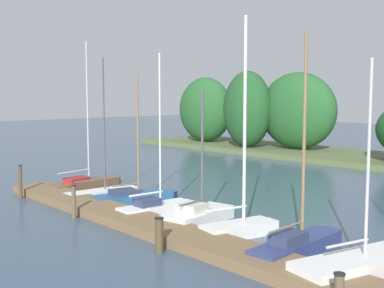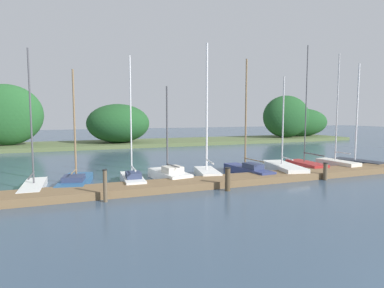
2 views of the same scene
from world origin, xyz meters
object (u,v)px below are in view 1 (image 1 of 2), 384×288
(sailboat_3, at_px, (157,207))
(sailboat_4, at_px, (200,214))
(sailboat_5, at_px, (242,223))
(mooring_piling_0, at_px, (20,182))
(sailboat_1, at_px, (103,191))
(sailboat_2, at_px, (135,195))
(mooring_piling_2, at_px, (159,235))
(sailboat_0, at_px, (86,182))
(sailboat_6, at_px, (299,242))
(sailboat_7, at_px, (362,264))
(mooring_piling_1, at_px, (74,202))

(sailboat_3, distance_m, sailboat_4, 2.15)
(sailboat_5, bearing_deg, mooring_piling_0, 117.16)
(sailboat_1, xyz_separation_m, sailboat_2, (1.89, 0.53, -0.01))
(sailboat_2, bearing_deg, sailboat_5, -83.20)
(sailboat_3, xyz_separation_m, mooring_piling_2, (3.98, -3.01, 0.24))
(sailboat_0, relative_size, sailboat_3, 1.16)
(sailboat_0, relative_size, mooring_piling_0, 4.78)
(sailboat_6, xyz_separation_m, mooring_piling_0, (-13.84, -3.06, 0.43))
(sailboat_0, height_order, sailboat_7, sailboat_0)
(sailboat_3, height_order, sailboat_6, sailboat_6)
(sailboat_3, height_order, sailboat_7, sailboat_3)
(sailboat_2, relative_size, sailboat_6, 0.85)
(sailboat_0, xyz_separation_m, sailboat_3, (7.21, -0.83, 0.01))
(sailboat_1, xyz_separation_m, mooring_piling_2, (8.60, -3.29, 0.28))
(sailboat_1, xyz_separation_m, mooring_piling_1, (2.97, -3.19, 0.40))
(sailboat_5, bearing_deg, sailboat_3, 105.93)
(sailboat_0, relative_size, sailboat_7, 1.30)
(sailboat_4, xyz_separation_m, sailboat_7, (7.17, -0.59, -0.02))
(sailboat_1, bearing_deg, mooring_piling_2, -109.27)
(sailboat_4, relative_size, mooring_piling_2, 4.59)
(sailboat_7, bearing_deg, sailboat_4, 97.50)
(sailboat_2, xyz_separation_m, sailboat_3, (2.74, -0.82, 0.05))
(sailboat_7, bearing_deg, sailboat_2, 97.59)
(sailboat_3, height_order, sailboat_4, sailboat_3)
(sailboat_0, relative_size, mooring_piling_2, 6.83)
(sailboat_4, distance_m, sailboat_6, 4.84)
(sailboat_7, bearing_deg, sailboat_1, 100.41)
(sailboat_0, distance_m, sailboat_6, 14.16)
(sailboat_2, bearing_deg, sailboat_4, -83.97)
(sailboat_5, distance_m, mooring_piling_2, 3.40)
(sailboat_5, bearing_deg, sailboat_1, 101.67)
(mooring_piling_0, xyz_separation_m, mooring_piling_2, (10.88, -0.14, -0.24))
(sailboat_4, bearing_deg, sailboat_2, 75.88)
(sailboat_2, distance_m, mooring_piling_2, 7.74)
(mooring_piling_2, bearing_deg, sailboat_1, 159.05)
(sailboat_2, bearing_deg, sailboat_7, -84.11)
(sailboat_2, relative_size, sailboat_3, 0.89)
(sailboat_3, xyz_separation_m, mooring_piling_1, (-1.66, -2.91, 0.36))
(sailboat_5, relative_size, sailboat_7, 1.29)
(sailboat_5, distance_m, mooring_piling_0, 11.74)
(mooring_piling_1, bearing_deg, sailboat_3, 60.35)
(sailboat_0, bearing_deg, sailboat_3, -107.14)
(sailboat_1, bearing_deg, sailboat_2, -72.51)
(sailboat_4, xyz_separation_m, sailboat_6, (4.83, -0.26, 0.03))
(sailboat_5, bearing_deg, sailboat_4, 99.17)
(mooring_piling_0, bearing_deg, mooring_piling_1, -0.44)
(sailboat_1, distance_m, sailboat_4, 6.73)
(sailboat_0, height_order, sailboat_4, sailboat_0)
(sailboat_0, xyz_separation_m, sailboat_2, (4.47, -0.00, -0.03))
(sailboat_1, bearing_deg, sailboat_7, -90.08)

